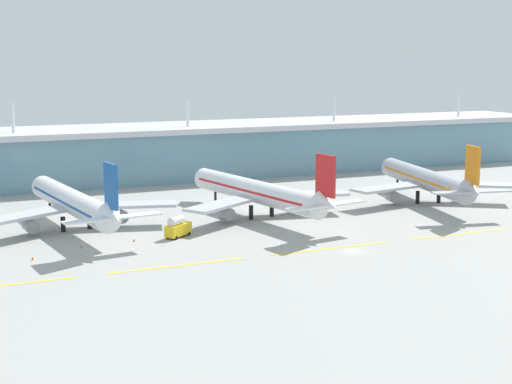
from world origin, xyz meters
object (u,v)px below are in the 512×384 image
airliner_near (74,203)px  airliner_middle (258,192)px  fuel_truck (178,227)px  safety_cone_nose_front (33,258)px  safety_cone_left_wingtip (134,240)px  airliner_far (427,180)px  safety_cone_right_wingtip (81,247)px

airliner_near → airliner_middle: (45.89, -4.62, 0.00)m
airliner_near → airliner_middle: 46.13m
fuel_truck → safety_cone_nose_front: 33.86m
safety_cone_left_wingtip → fuel_truck: bearing=1.2°
airliner_middle → fuel_truck: 29.41m
airliner_middle → safety_cone_nose_front: 62.70m
airliner_near → airliner_far: (97.72, -5.09, -0.00)m
airliner_middle → fuel_truck: bearing=-153.0°
safety_cone_left_wingtip → airliner_far: bearing=8.4°
airliner_middle → airliner_near: bearing=174.3°
airliner_near → safety_cone_nose_front: airliner_near is taller
safety_cone_right_wingtip → airliner_far: bearing=8.1°
safety_cone_left_wingtip → safety_cone_nose_front: 23.86m
safety_cone_left_wingtip → safety_cone_nose_front: same height
airliner_near → airliner_far: bearing=-3.0°
airliner_middle → safety_cone_left_wingtip: 39.05m
fuel_truck → safety_cone_left_wingtip: bearing=-178.8°
fuel_truck → safety_cone_left_wingtip: size_ratio=10.47×
airliner_near → airliner_far: size_ratio=1.01×
airliner_middle → safety_cone_left_wingtip: airliner_middle is taller
airliner_near → safety_cone_nose_front: bearing=-117.5°
airliner_near → safety_cone_right_wingtip: size_ratio=87.53×
fuel_truck → airliner_middle: bearing=27.0°
airliner_far → fuel_truck: size_ratio=8.29×
fuel_truck → safety_cone_right_wingtip: fuel_truck is taller
airliner_middle → airliner_far: bearing=-0.5°
airliner_near → safety_cone_right_wingtip: bearing=-96.6°
airliner_far → safety_cone_nose_front: size_ratio=86.78×
airliner_far → safety_cone_right_wingtip: size_ratio=86.78×
airliner_far → safety_cone_right_wingtip: 101.13m
airliner_near → safety_cone_nose_front: 28.93m
airliner_middle → safety_cone_nose_front: (-58.95, -20.47, -6.10)m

